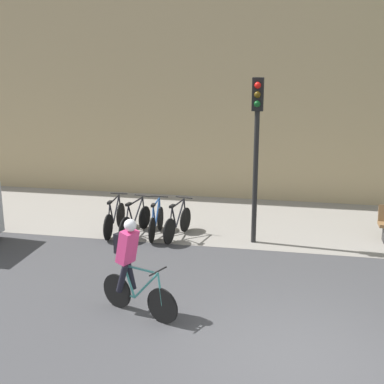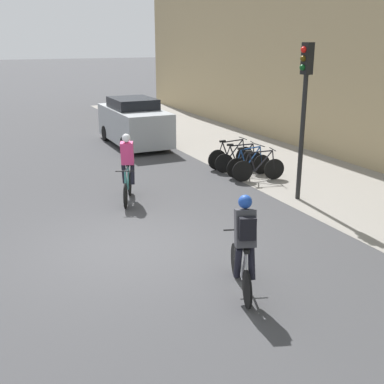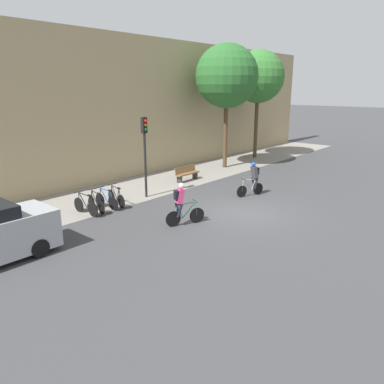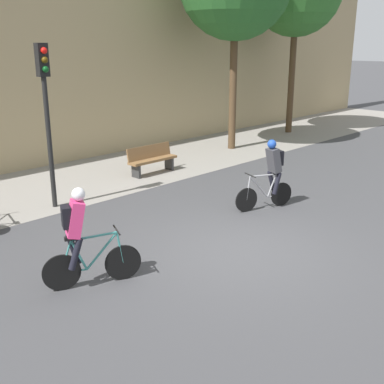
# 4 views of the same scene
# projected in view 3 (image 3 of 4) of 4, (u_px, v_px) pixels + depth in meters

# --- Properties ---
(ground) EXTENTS (200.00, 200.00, 0.00)m
(ground) POSITION_uv_depth(u_px,v_px,m) (242.00, 212.00, 16.64)
(ground) COLOR #3D3D3F
(kerb_strip) EXTENTS (44.00, 4.50, 0.01)m
(kerb_strip) POSITION_uv_depth(u_px,v_px,m) (141.00, 187.00, 20.90)
(kerb_strip) COLOR gray
(kerb_strip) RESTS_ON ground
(building_facade) EXTENTS (44.00, 0.60, 8.34)m
(building_facade) POSITION_uv_depth(u_px,v_px,m) (108.00, 109.00, 21.39)
(building_facade) COLOR tan
(building_facade) RESTS_ON ground
(cyclist_pink) EXTENTS (1.56, 0.75, 1.76)m
(cyclist_pink) POSITION_uv_depth(u_px,v_px,m) (181.00, 203.00, 14.82)
(cyclist_pink) COLOR black
(cyclist_pink) RESTS_ON ground
(cyclist_grey) EXTENTS (1.57, 0.65, 1.74)m
(cyclist_grey) POSITION_uv_depth(u_px,v_px,m) (253.00, 177.00, 19.00)
(cyclist_grey) COLOR black
(cyclist_grey) RESTS_ON ground
(parked_bike_0) EXTENTS (0.46, 1.70, 0.96)m
(parked_bike_0) POSITION_uv_depth(u_px,v_px,m) (86.00, 206.00, 16.28)
(parked_bike_0) COLOR black
(parked_bike_0) RESTS_ON ground
(parked_bike_1) EXTENTS (0.49, 1.62, 0.94)m
(parked_bike_1) POSITION_uv_depth(u_px,v_px,m) (96.00, 203.00, 16.68)
(parked_bike_1) COLOR black
(parked_bike_1) RESTS_ON ground
(parked_bike_2) EXTENTS (0.46, 1.58, 0.95)m
(parked_bike_2) POSITION_uv_depth(u_px,v_px,m) (107.00, 200.00, 17.09)
(parked_bike_2) COLOR black
(parked_bike_2) RESTS_ON ground
(parked_bike_3) EXTENTS (0.49, 1.62, 0.95)m
(parked_bike_3) POSITION_uv_depth(u_px,v_px,m) (116.00, 198.00, 17.49)
(parked_bike_3) COLOR black
(parked_bike_3) RESTS_ON ground
(traffic_light_pole) EXTENTS (0.26, 0.30, 3.98)m
(traffic_light_pole) POSITION_uv_depth(u_px,v_px,m) (145.00, 143.00, 18.25)
(traffic_light_pole) COLOR black
(traffic_light_pole) RESTS_ON ground
(bench) EXTENTS (1.73, 0.44, 0.89)m
(bench) POSITION_uv_depth(u_px,v_px,m) (187.00, 173.00, 22.12)
(bench) COLOR brown
(bench) RESTS_ON ground
(street_tree_0) EXTENTS (4.12, 4.12, 8.14)m
(street_tree_0) POSITION_uv_depth(u_px,v_px,m) (227.00, 76.00, 24.42)
(street_tree_0) COLOR #4C3823
(street_tree_0) RESTS_ON ground
(street_tree_1) EXTENTS (3.90, 3.90, 8.10)m
(street_tree_1) POSITION_uv_depth(u_px,v_px,m) (258.00, 77.00, 28.04)
(street_tree_1) COLOR #4C3823
(street_tree_1) RESTS_ON ground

